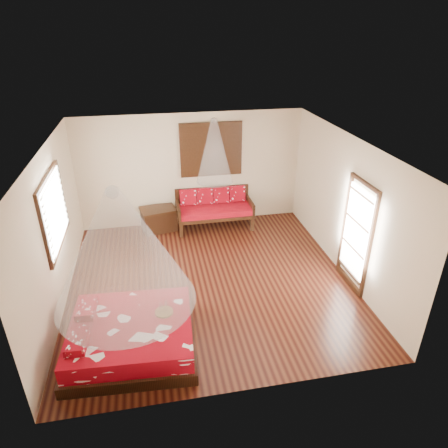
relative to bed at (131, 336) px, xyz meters
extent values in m
cube|color=black|center=(1.52, 1.60, -0.26)|extent=(5.50, 5.50, 0.02)
cube|color=silver|center=(1.52, 1.60, 2.56)|extent=(5.50, 5.50, 0.02)
cube|color=beige|center=(-1.24, 1.60, 1.15)|extent=(0.02, 5.50, 2.80)
cube|color=beige|center=(4.28, 1.60, 1.15)|extent=(0.02, 5.50, 2.80)
cube|color=beige|center=(1.52, 4.36, 1.15)|extent=(5.50, 0.02, 2.80)
cube|color=beige|center=(1.52, -1.16, 1.15)|extent=(5.50, 0.02, 2.80)
cube|color=black|center=(0.02, 0.00, -0.15)|extent=(2.08, 1.91, 0.20)
cube|color=maroon|center=(0.02, 0.00, 0.10)|extent=(1.97, 1.80, 0.30)
cube|color=maroon|center=(-0.72, -0.33, 0.31)|extent=(0.31, 0.53, 0.13)
cube|color=maroon|center=(-0.67, 0.42, 0.31)|extent=(0.31, 0.53, 0.13)
cube|color=black|center=(1.14, 3.54, -0.04)|extent=(0.08, 0.08, 0.42)
cube|color=black|center=(2.90, 3.54, -0.04)|extent=(0.08, 0.08, 0.42)
cube|color=black|center=(1.14, 4.26, -0.04)|extent=(0.08, 0.08, 0.42)
cube|color=black|center=(2.90, 4.26, -0.04)|extent=(0.08, 0.08, 0.42)
cube|color=black|center=(2.02, 3.90, 0.13)|extent=(1.88, 0.84, 0.08)
cube|color=maroon|center=(2.02, 3.90, 0.24)|extent=(1.82, 0.78, 0.14)
cube|color=black|center=(2.02, 4.28, 0.42)|extent=(1.88, 0.06, 0.55)
cube|color=black|center=(1.12, 3.90, 0.29)|extent=(0.06, 0.84, 0.30)
cube|color=black|center=(2.92, 3.90, 0.29)|extent=(0.06, 0.84, 0.30)
cube|color=maroon|center=(1.39, 4.16, 0.51)|extent=(0.40, 0.20, 0.41)
cube|color=maroon|center=(1.81, 4.16, 0.51)|extent=(0.40, 0.20, 0.41)
cube|color=maroon|center=(2.23, 4.16, 0.51)|extent=(0.40, 0.20, 0.41)
cube|color=maroon|center=(2.65, 4.16, 0.51)|extent=(0.40, 0.20, 0.41)
cube|color=black|center=(0.63, 4.05, 0.01)|extent=(0.90, 0.72, 0.52)
cube|color=black|center=(0.63, 4.05, 0.30)|extent=(0.94, 0.77, 0.05)
cube|color=black|center=(2.02, 4.32, 1.65)|extent=(1.52, 0.06, 1.32)
cube|color=black|center=(2.02, 4.31, 1.65)|extent=(1.35, 0.04, 1.10)
cube|color=black|center=(-1.20, 1.80, 1.45)|extent=(0.08, 1.74, 1.34)
cube|color=white|center=(-1.16, 1.80, 1.45)|extent=(0.04, 1.54, 1.10)
cube|color=black|center=(4.24, 1.00, 0.80)|extent=(0.08, 1.02, 2.16)
cube|color=white|center=(4.22, 1.00, 0.90)|extent=(0.03, 0.82, 1.70)
cylinder|color=brown|center=(0.54, 0.16, 0.26)|extent=(0.29, 0.29, 0.03)
cone|color=white|center=(0.02, 0.00, 1.60)|extent=(2.07, 2.07, 1.80)
cone|color=white|center=(2.02, 3.85, 1.75)|extent=(0.86, 0.86, 1.50)
camera|label=1|loc=(0.52, -5.00, 4.44)|focal=32.00mm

